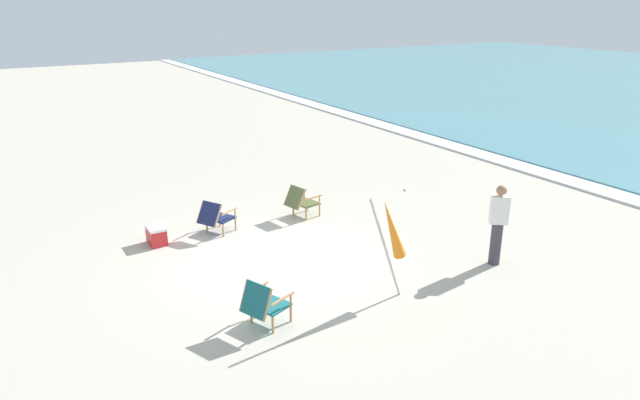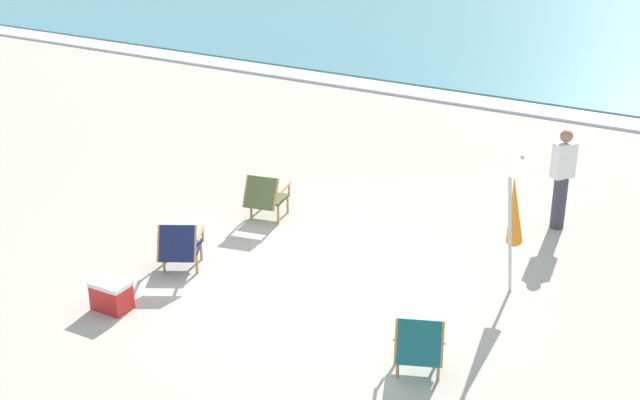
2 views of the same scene
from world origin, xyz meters
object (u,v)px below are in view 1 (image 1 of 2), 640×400
object	(u,v)px
person_near_chairs	(498,224)
beach_chair_back_right	(264,303)
beach_chair_far_center	(216,216)
cooler_box	(156,235)
umbrella_furled_orange	(392,230)
beach_chair_front_right	(301,201)

from	to	relation	value
person_near_chairs	beach_chair_back_right	bearing A→B (deg)	-92.86
beach_chair_far_center	cooler_box	bearing A→B (deg)	-96.16
beach_chair_back_right	beach_chair_far_center	bearing A→B (deg)	169.57
cooler_box	beach_chair_far_center	bearing A→B (deg)	83.84
person_near_chairs	cooler_box	xyz separation A→B (m)	(-4.40, -5.46, -0.64)
beach_chair_back_right	person_near_chairs	size ratio (longest dim) A/B	0.53
beach_chair_back_right	person_near_chairs	bearing A→B (deg)	87.14
umbrella_furled_orange	person_near_chairs	size ratio (longest dim) A/B	1.22
person_near_chairs	cooler_box	distance (m)	7.04
umbrella_furled_orange	cooler_box	xyz separation A→B (m)	(-4.46, -2.81, -1.10)
beach_chair_front_right	umbrella_furled_orange	xyz separation A→B (m)	(4.24, -0.61, 0.87)
beach_chair_back_right	umbrella_furled_orange	world-z (taller)	umbrella_furled_orange
beach_chair_far_center	beach_chair_front_right	size ratio (longest dim) A/B	1.13
beach_chair_front_right	beach_chair_back_right	bearing A→B (deg)	-36.02
beach_chair_far_center	beach_chair_back_right	size ratio (longest dim) A/B	1.10
beach_chair_far_center	cooler_box	distance (m)	1.32
beach_chair_front_right	beach_chair_back_right	world-z (taller)	beach_chair_back_right
beach_chair_back_right	cooler_box	xyz separation A→B (m)	(-4.15, -0.56, -0.23)
beach_chair_front_right	beach_chair_back_right	xyz separation A→B (m)	(3.94, -2.86, 0.00)
beach_chair_back_right	beach_chair_front_right	bearing A→B (deg)	143.98
umbrella_furled_orange	beach_chair_back_right	bearing A→B (deg)	-97.71
umbrella_furled_orange	beach_chair_front_right	bearing A→B (deg)	171.85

